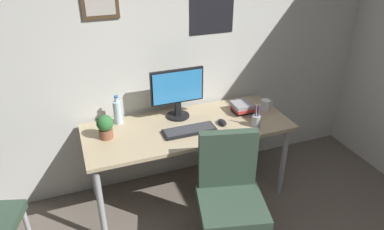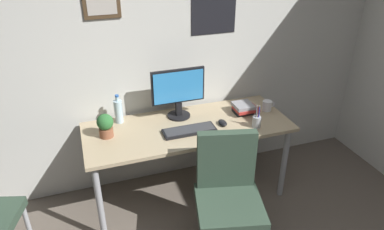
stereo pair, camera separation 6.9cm
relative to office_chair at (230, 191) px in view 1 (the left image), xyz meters
name	(u,v)px [view 1 (the left image)]	position (x,y,z in m)	size (l,w,h in m)	color
wall_back	(152,47)	(-0.25, 1.08, 0.77)	(4.40, 0.10, 2.60)	silver
desk	(188,133)	(-0.08, 0.66, 0.13)	(1.72, 0.68, 0.73)	tan
office_chair	(230,191)	(0.00, 0.00, 0.00)	(0.58, 0.58, 0.95)	#334738
monitor	(177,91)	(-0.11, 0.84, 0.44)	(0.46, 0.20, 0.43)	black
keyboard	(189,130)	(-0.10, 0.56, 0.22)	(0.43, 0.15, 0.03)	black
computer_mouse	(222,122)	(0.20, 0.58, 0.22)	(0.06, 0.11, 0.04)	black
water_bottle	(118,112)	(-0.61, 0.90, 0.31)	(0.07, 0.07, 0.25)	silver
coffee_mug_near	(266,105)	(0.68, 0.69, 0.25)	(0.12, 0.08, 0.09)	white
potted_plant	(105,126)	(-0.75, 0.70, 0.31)	(0.13, 0.13, 0.20)	brown
pen_cup	(256,120)	(0.45, 0.46, 0.26)	(0.07, 0.07, 0.20)	#9EA0A5
book_stack_left	(243,108)	(0.46, 0.71, 0.25)	(0.20, 0.18, 0.09)	black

